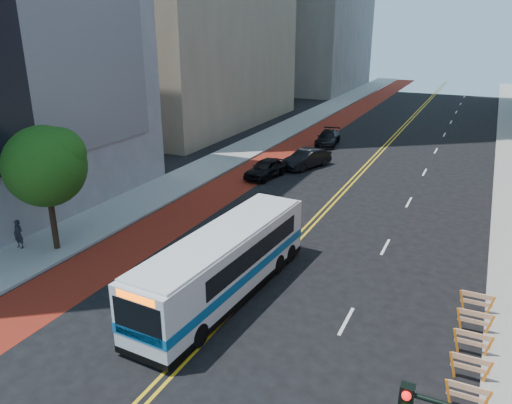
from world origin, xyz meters
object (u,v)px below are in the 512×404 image
object	(u,v)px
car_a	(266,168)
car_c	(328,138)
pedestrian	(18,234)
car_b	(307,159)
street_tree	(46,163)
transit_bus	(225,262)

from	to	relation	value
car_a	car_c	xyz separation A→B (m)	(1.11, 12.79, -0.04)
pedestrian	car_b	bearing A→B (deg)	64.93
street_tree	car_a	bearing A→B (deg)	74.53
transit_bus	street_tree	bearing A→B (deg)	-177.70
car_a	transit_bus	bearing A→B (deg)	-62.29
street_tree	car_c	size ratio (longest dim) A/B	1.37
transit_bus	car_a	xyz separation A→B (m)	(-5.75, 17.35, -0.87)
street_tree	car_b	size ratio (longest dim) A/B	1.40
car_c	transit_bus	bearing A→B (deg)	-88.26
car_c	street_tree	bearing A→B (deg)	-108.06
pedestrian	street_tree	bearing A→B (deg)	21.08
car_b	car_a	bearing A→B (deg)	-95.10
street_tree	car_a	distance (m)	18.23
street_tree	car_c	xyz separation A→B (m)	(5.85, 29.90, -4.20)
street_tree	transit_bus	bearing A→B (deg)	-1.36
street_tree	car_a	size ratio (longest dim) A/B	1.52
street_tree	car_c	distance (m)	30.75
transit_bus	car_b	size ratio (longest dim) A/B	2.39
car_c	pedestrian	xyz separation A→B (m)	(-7.72, -30.77, 0.24)
car_a	car_b	size ratio (longest dim) A/B	0.92
transit_bus	car_a	size ratio (longest dim) A/B	2.60
transit_bus	car_b	distance (m)	21.75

